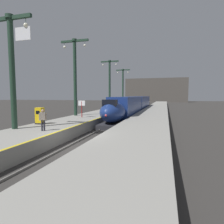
% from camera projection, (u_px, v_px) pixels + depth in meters
% --- Properties ---
extents(ground_plane, '(260.00, 260.00, 0.00)m').
position_uv_depth(ground_plane, '(76.00, 149.00, 13.35)').
color(ground_plane, '#33302D').
extents(platform_left, '(4.80, 110.00, 1.05)m').
position_uv_depth(platform_left, '(114.00, 112.00, 38.11)').
color(platform_left, gray).
rests_on(platform_left, ground).
extents(platform_right, '(4.80, 110.00, 1.05)m').
position_uv_depth(platform_right, '(154.00, 113.00, 35.88)').
color(platform_right, gray).
rests_on(platform_right, ground).
extents(platform_left_safety_stripe, '(0.20, 107.80, 0.01)m').
position_uv_depth(platform_left_safety_stripe, '(125.00, 109.00, 37.44)').
color(platform_left_safety_stripe, yellow).
rests_on(platform_left_safety_stripe, platform_left).
extents(rail_main_left, '(0.08, 110.00, 0.12)m').
position_uv_depth(rail_main_left, '(132.00, 113.00, 39.88)').
color(rail_main_left, slate).
rests_on(rail_main_left, ground).
extents(rail_main_right, '(0.08, 110.00, 0.12)m').
position_uv_depth(rail_main_right, '(139.00, 113.00, 39.46)').
color(rail_main_right, slate).
rests_on(rail_main_right, ground).
extents(highspeed_train_main, '(2.92, 37.17, 3.60)m').
position_uv_depth(highspeed_train_main, '(134.00, 105.00, 37.17)').
color(highspeed_train_main, navy).
rests_on(highspeed_train_main, ground).
extents(station_column_near, '(4.00, 0.68, 9.09)m').
position_uv_depth(station_column_near, '(12.00, 60.00, 15.03)').
color(station_column_near, '#1E3828').
rests_on(station_column_near, platform_left).
extents(station_column_mid, '(4.00, 0.68, 10.31)m').
position_uv_depth(station_column_mid, '(75.00, 71.00, 25.46)').
color(station_column_mid, '#1E3828').
rests_on(station_column_mid, platform_left).
extents(station_column_far, '(4.00, 0.68, 10.39)m').
position_uv_depth(station_column_far, '(110.00, 80.00, 41.05)').
color(station_column_far, '#1E3828').
rests_on(station_column_far, platform_left).
extents(station_column_distant, '(4.00, 0.68, 10.26)m').
position_uv_depth(station_column_distant, '(123.00, 84.00, 53.60)').
color(station_column_distant, '#1E3828').
rests_on(station_column_distant, platform_left).
extents(passenger_near_edge, '(0.41, 0.45, 1.69)m').
position_uv_depth(passenger_near_edge, '(115.00, 106.00, 32.65)').
color(passenger_near_edge, '#23232D').
rests_on(passenger_near_edge, platform_left).
extents(passenger_mid_platform, '(0.57, 0.22, 1.69)m').
position_uv_depth(passenger_mid_platform, '(107.00, 105.00, 35.24)').
color(passenger_mid_platform, '#23232D').
rests_on(passenger_mid_platform, platform_left).
extents(passenger_far_waiting, '(0.50, 0.39, 1.69)m').
position_uv_depth(passenger_far_waiting, '(43.00, 118.00, 14.52)').
color(passenger_far_waiting, '#23232D').
rests_on(passenger_far_waiting, platform_left).
extents(rolling_suitcase, '(0.40, 0.22, 0.98)m').
position_uv_depth(rolling_suitcase, '(109.00, 109.00, 33.47)').
color(rolling_suitcase, brown).
rests_on(rolling_suitcase, platform_left).
extents(ticket_machine_yellow, '(0.76, 0.62, 1.60)m').
position_uv_depth(ticket_machine_yellow, '(40.00, 116.00, 18.05)').
color(ticket_machine_yellow, yellow).
rests_on(ticket_machine_yellow, platform_left).
extents(departure_info_board, '(0.90, 0.10, 2.12)m').
position_uv_depth(departure_info_board, '(82.00, 105.00, 23.62)').
color(departure_info_board, maroon).
rests_on(departure_info_board, platform_left).
extents(terminus_back_wall, '(36.00, 2.00, 14.00)m').
position_uv_depth(terminus_back_wall, '(156.00, 90.00, 110.36)').
color(terminus_back_wall, '#4C4742').
rests_on(terminus_back_wall, ground).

